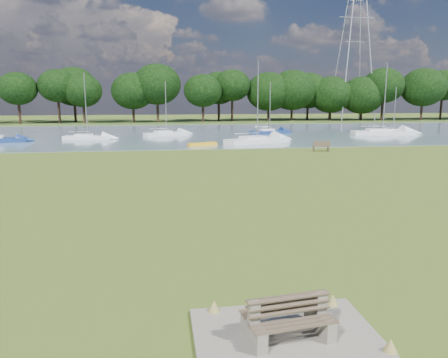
{
  "coord_description": "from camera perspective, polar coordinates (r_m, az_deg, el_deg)",
  "views": [
    {
      "loc": [
        -2.73,
        -22.75,
        5.45
      ],
      "look_at": [
        0.31,
        -2.0,
        1.46
      ],
      "focal_mm": 35.0,
      "sensor_mm": 36.0,
      "label": 1
    }
  ],
  "objects": [
    {
      "name": "river",
      "position": [
        65.03,
        -5.93,
        5.91
      ],
      "size": [
        220.0,
        40.0,
        0.1
      ],
      "primitive_type": "cube",
      "color": "slate",
      "rests_on": "ground"
    },
    {
      "name": "pylon",
      "position": [
        103.24,
        16.9,
        19.67
      ],
      "size": [
        7.54,
        5.29,
        35.66
      ],
      "color": "#91959F",
      "rests_on": "far_bank"
    },
    {
      "name": "sailboat_0",
      "position": [
        66.36,
        19.95,
        5.9
      ],
      "size": [
        8.82,
        3.26,
        9.96
      ],
      "rotation": [
        0.0,
        0.0,
        -0.1
      ],
      "color": "white",
      "rests_on": "river"
    },
    {
      "name": "ground",
      "position": [
        23.55,
        -1.45,
        -2.62
      ],
      "size": [
        220.0,
        220.0,
        0.0
      ],
      "primitive_type": "plane",
      "color": "brown"
    },
    {
      "name": "sailboat_1",
      "position": [
        64.16,
        5.92,
        6.28
      ],
      "size": [
        6.13,
        3.1,
        7.36
      ],
      "rotation": [
        0.0,
        0.0,
        0.26
      ],
      "color": "navy",
      "rests_on": "river"
    },
    {
      "name": "kayak",
      "position": [
        48.56,
        -2.83,
        4.57
      ],
      "size": [
        3.39,
        2.0,
        0.33
      ],
      "primitive_type": "cube",
      "rotation": [
        0.0,
        0.0,
        0.39
      ],
      "color": "yellow",
      "rests_on": "river"
    },
    {
      "name": "tree_line",
      "position": [
        91.18,
        -2.86,
        11.62
      ],
      "size": [
        153.45,
        9.51,
        11.51
      ],
      "color": "black",
      "rests_on": "far_bank"
    },
    {
      "name": "riverbank_bench",
      "position": [
        44.77,
        12.59,
        4.2
      ],
      "size": [
        1.74,
        0.67,
        1.05
      ],
      "rotation": [
        0.0,
        0.0,
        -0.09
      ],
      "color": "brown",
      "rests_on": "ground"
    },
    {
      "name": "sailboat_4",
      "position": [
        68.68,
        21.2,
        5.87
      ],
      "size": [
        5.77,
        3.63,
        6.71
      ],
      "rotation": [
        0.0,
        0.0,
        0.4
      ],
      "color": "white",
      "rests_on": "river"
    },
    {
      "name": "sailboat_2",
      "position": [
        51.18,
        4.27,
        5.25
      ],
      "size": [
        8.24,
        5.36,
        9.39
      ],
      "rotation": [
        0.0,
        0.0,
        0.43
      ],
      "color": "white",
      "rests_on": "river"
    },
    {
      "name": "sailboat_3",
      "position": [
        58.42,
        -17.47,
        5.38
      ],
      "size": [
        6.11,
        2.32,
        8.25
      ],
      "rotation": [
        0.0,
        0.0,
        -0.11
      ],
      "color": "white",
      "rests_on": "river"
    },
    {
      "name": "bench_pair",
      "position": [
        10.4,
        8.32,
        -17.61
      ],
      "size": [
        2.09,
        1.4,
        1.05
      ],
      "rotation": [
        0.0,
        0.0,
        0.14
      ],
      "color": "gray",
      "rests_on": "concrete_pad"
    },
    {
      "name": "sailboat_5",
      "position": [
        61.19,
        -7.59,
        6.02
      ],
      "size": [
        6.48,
        4.27,
        7.32
      ],
      "rotation": [
        0.0,
        0.0,
        0.44
      ],
      "color": "white",
      "rests_on": "river"
    },
    {
      "name": "far_bank",
      "position": [
        94.94,
        -6.73,
        7.41
      ],
      "size": [
        220.0,
        20.0,
        0.4
      ],
      "primitive_type": "cube",
      "color": "#4C6626",
      "rests_on": "ground"
    },
    {
      "name": "concrete_pad",
      "position": [
        10.64,
        8.25,
        -19.88
      ],
      "size": [
        4.2,
        3.2,
        0.1
      ],
      "primitive_type": "cube",
      "color": "gray",
      "rests_on": "ground"
    }
  ]
}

